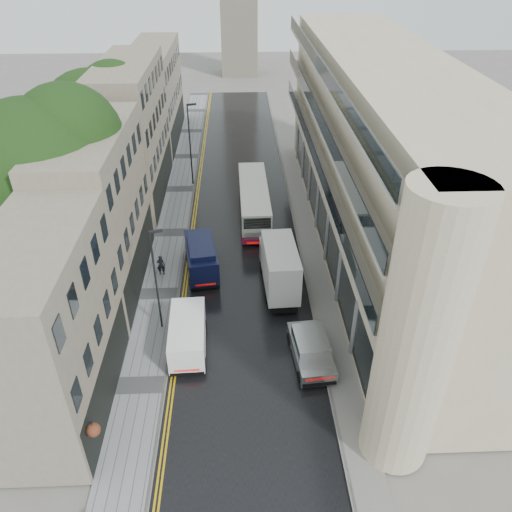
{
  "coord_description": "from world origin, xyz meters",
  "views": [
    {
      "loc": [
        -0.24,
        -8.49,
        21.34
      ],
      "look_at": [
        0.8,
        18.0,
        3.85
      ],
      "focal_mm": 35.0,
      "sensor_mm": 36.0,
      "label": 1
    }
  ],
  "objects_px": {
    "silver_hatchback": "(301,370)",
    "white_van": "(170,356)",
    "cream_bus": "(242,218)",
    "navy_van": "(190,271)",
    "pedestrian": "(161,265)",
    "lamp_post_near": "(156,282)",
    "tree_far": "(97,139)",
    "white_lorry": "(267,281)",
    "lamp_post_far": "(190,146)",
    "tree_near": "(43,202)"
  },
  "relations": [
    {
      "from": "white_lorry",
      "to": "navy_van",
      "type": "relative_size",
      "value": 1.38
    },
    {
      "from": "cream_bus",
      "to": "tree_far",
      "type": "bearing_deg",
      "value": 154.55
    },
    {
      "from": "cream_bus",
      "to": "lamp_post_near",
      "type": "relative_size",
      "value": 1.49
    },
    {
      "from": "navy_van",
      "to": "pedestrian",
      "type": "distance_m",
      "value": 2.7
    },
    {
      "from": "pedestrian",
      "to": "cream_bus",
      "type": "bearing_deg",
      "value": -137.63
    },
    {
      "from": "tree_far",
      "to": "silver_hatchback",
      "type": "height_order",
      "value": "tree_far"
    },
    {
      "from": "silver_hatchback",
      "to": "navy_van",
      "type": "distance_m",
      "value": 11.39
    },
    {
      "from": "silver_hatchback",
      "to": "white_van",
      "type": "distance_m",
      "value": 7.41
    },
    {
      "from": "tree_far",
      "to": "pedestrian",
      "type": "height_order",
      "value": "tree_far"
    },
    {
      "from": "pedestrian",
      "to": "lamp_post_far",
      "type": "bearing_deg",
      "value": -96.41
    },
    {
      "from": "white_lorry",
      "to": "lamp_post_far",
      "type": "xyz_separation_m",
      "value": [
        -6.26,
        18.93,
        2.18
      ]
    },
    {
      "from": "cream_bus",
      "to": "lamp_post_near",
      "type": "xyz_separation_m",
      "value": [
        -5.33,
        -11.61,
        2.18
      ]
    },
    {
      "from": "silver_hatchback",
      "to": "lamp_post_far",
      "type": "xyz_separation_m",
      "value": [
        -7.71,
        26.04,
        3.17
      ]
    },
    {
      "from": "tree_far",
      "to": "silver_hatchback",
      "type": "bearing_deg",
      "value": -55.46
    },
    {
      "from": "lamp_post_near",
      "to": "tree_far",
      "type": "bearing_deg",
      "value": 95.43
    },
    {
      "from": "white_lorry",
      "to": "navy_van",
      "type": "bearing_deg",
      "value": 155.7
    },
    {
      "from": "tree_far",
      "to": "lamp_post_near",
      "type": "relative_size",
      "value": 1.78
    },
    {
      "from": "lamp_post_near",
      "to": "tree_near",
      "type": "bearing_deg",
      "value": 133.09
    },
    {
      "from": "silver_hatchback",
      "to": "pedestrian",
      "type": "height_order",
      "value": "silver_hatchback"
    },
    {
      "from": "tree_near",
      "to": "navy_van",
      "type": "relative_size",
      "value": 2.71
    },
    {
      "from": "tree_near",
      "to": "white_lorry",
      "type": "height_order",
      "value": "tree_near"
    },
    {
      "from": "white_lorry",
      "to": "lamp_post_far",
      "type": "distance_m",
      "value": 20.05
    },
    {
      "from": "silver_hatchback",
      "to": "lamp_post_near",
      "type": "xyz_separation_m",
      "value": [
        -8.28,
        4.85,
        2.74
      ]
    },
    {
      "from": "white_lorry",
      "to": "lamp_post_near",
      "type": "bearing_deg",
      "value": -164.46
    },
    {
      "from": "tree_near",
      "to": "lamp_post_far",
      "type": "height_order",
      "value": "tree_near"
    },
    {
      "from": "tree_near",
      "to": "white_van",
      "type": "height_order",
      "value": "tree_near"
    },
    {
      "from": "white_van",
      "to": "lamp_post_near",
      "type": "distance_m",
      "value": 4.56
    },
    {
      "from": "white_lorry",
      "to": "silver_hatchback",
      "type": "height_order",
      "value": "white_lorry"
    },
    {
      "from": "navy_van",
      "to": "white_van",
      "type": "bearing_deg",
      "value": -102.79
    },
    {
      "from": "white_van",
      "to": "silver_hatchback",
      "type": "bearing_deg",
      "value": -11.19
    },
    {
      "from": "cream_bus",
      "to": "silver_hatchback",
      "type": "bearing_deg",
      "value": -80.55
    },
    {
      "from": "white_van",
      "to": "navy_van",
      "type": "xyz_separation_m",
      "value": [
        0.59,
        8.01,
        0.23
      ]
    },
    {
      "from": "navy_van",
      "to": "pedestrian",
      "type": "bearing_deg",
      "value": 138.65
    },
    {
      "from": "tree_far",
      "to": "pedestrian",
      "type": "bearing_deg",
      "value": -61.42
    },
    {
      "from": "tree_near",
      "to": "tree_far",
      "type": "xyz_separation_m",
      "value": [
        0.3,
        13.0,
        -0.72
      ]
    },
    {
      "from": "white_van",
      "to": "lamp_post_near",
      "type": "relative_size",
      "value": 0.68
    },
    {
      "from": "white_van",
      "to": "lamp_post_far",
      "type": "bearing_deg",
      "value": 88.84
    },
    {
      "from": "tree_far",
      "to": "cream_bus",
      "type": "bearing_deg",
      "value": -24.71
    },
    {
      "from": "silver_hatchback",
      "to": "white_van",
      "type": "relative_size",
      "value": 0.97
    },
    {
      "from": "navy_van",
      "to": "pedestrian",
      "type": "height_order",
      "value": "navy_van"
    },
    {
      "from": "silver_hatchback",
      "to": "navy_van",
      "type": "relative_size",
      "value": 0.9
    },
    {
      "from": "white_lorry",
      "to": "lamp_post_near",
      "type": "distance_m",
      "value": 7.4
    },
    {
      "from": "navy_van",
      "to": "silver_hatchback",
      "type": "bearing_deg",
      "value": -62.38
    },
    {
      "from": "silver_hatchback",
      "to": "white_van",
      "type": "bearing_deg",
      "value": 165.84
    },
    {
      "from": "silver_hatchback",
      "to": "tree_far",
      "type": "bearing_deg",
      "value": 119.49
    },
    {
      "from": "silver_hatchback",
      "to": "navy_van",
      "type": "xyz_separation_m",
      "value": [
        -6.72,
        9.18,
        0.45
      ]
    },
    {
      "from": "cream_bus",
      "to": "silver_hatchback",
      "type": "height_order",
      "value": "cream_bus"
    },
    {
      "from": "pedestrian",
      "to": "lamp_post_near",
      "type": "relative_size",
      "value": 0.23
    },
    {
      "from": "tree_far",
      "to": "white_lorry",
      "type": "relative_size",
      "value": 1.77
    },
    {
      "from": "white_lorry",
      "to": "silver_hatchback",
      "type": "relative_size",
      "value": 1.54
    }
  ]
}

